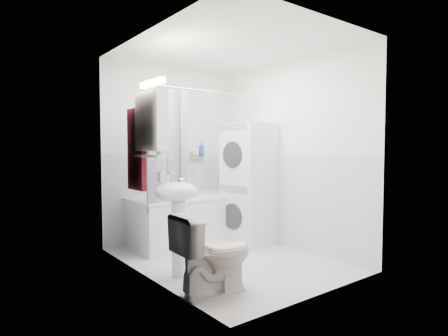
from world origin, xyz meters
TOP-DOWN VIEW (x-y plane):
  - floor at (0.00, 0.00)m, footprint 2.60×2.60m
  - room_walls at (0.00, 0.00)m, footprint 2.60×2.60m
  - wainscot at (0.00, 0.29)m, footprint 1.98×2.58m
  - door at (-0.95, -0.55)m, footprint 0.05×2.00m
  - bathtub at (0.11, 0.92)m, footprint 1.69×0.80m
  - tub_spout at (0.31, 1.25)m, footprint 0.04×0.12m
  - curtain_rod at (0.11, 0.58)m, footprint 1.87×0.02m
  - shower_curtain at (-0.45, 0.58)m, footprint 0.55×0.02m
  - sink at (-0.75, -0.14)m, footprint 0.44×0.37m
  - medicine_cabinet at (-0.90, 0.10)m, footprint 0.13×0.50m
  - shelf at (-0.89, 0.10)m, footprint 0.18×0.54m
  - shower_caddy at (0.36, 1.24)m, footprint 0.22×0.06m
  - towel at (-0.94, 0.39)m, footprint 0.07×0.37m
  - washer_dryer at (0.68, 0.42)m, footprint 0.63×0.62m
  - toilet at (-0.72, -0.71)m, footprint 0.74×0.43m
  - soap_pump at (-0.71, 0.25)m, footprint 0.08×0.17m
  - shelf_bottle at (-0.89, -0.05)m, footprint 0.07×0.18m
  - shelf_cup at (-0.89, 0.22)m, footprint 0.10×0.09m
  - shampoo_a at (0.35, 1.24)m, footprint 0.13×0.17m
  - shampoo_b at (0.47, 1.24)m, footprint 0.08×0.21m

SIDE VIEW (x-z plane):
  - floor at x=0.00m, z-range 0.00..0.00m
  - toilet at x=-0.72m, z-range 0.00..0.70m
  - bathtub at x=0.11m, z-range 0.03..0.68m
  - wainscot at x=0.00m, z-range -0.69..1.89m
  - sink at x=-0.75m, z-range 0.18..1.22m
  - washer_dryer at x=0.68m, z-range 0.00..1.61m
  - soap_pump at x=-0.71m, z-range 0.91..0.99m
  - tub_spout at x=0.31m, z-range 0.94..0.98m
  - door at x=-0.95m, z-range 0.00..2.00m
  - shower_caddy at x=0.36m, z-range 1.14..1.16m
  - shelf at x=-0.89m, z-range 1.19..1.21m
  - shampoo_b at x=0.47m, z-range 1.16..1.24m
  - shampoo_a at x=0.35m, z-range 1.16..1.29m
  - shelf_bottle at x=-0.89m, z-range 1.21..1.28m
  - shower_curtain at x=-0.45m, z-range 0.52..1.98m
  - shelf_cup at x=-0.89m, z-range 1.21..1.31m
  - towel at x=-0.94m, z-range 0.84..1.73m
  - room_walls at x=0.00m, z-range 0.19..2.79m
  - medicine_cabinet at x=-0.90m, z-range 1.21..1.92m
  - curtain_rod at x=0.11m, z-range 1.99..2.01m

